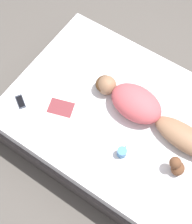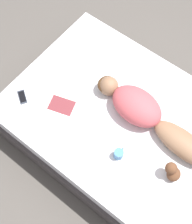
# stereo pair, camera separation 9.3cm
# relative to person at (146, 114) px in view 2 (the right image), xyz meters

# --- Properties ---
(ground_plane) EXTENTS (12.00, 12.00, 0.00)m
(ground_plane) POSITION_rel_person_xyz_m (-0.09, 0.19, -0.58)
(ground_plane) COLOR #4C4742
(bed) EXTENTS (1.62, 2.23, 0.47)m
(bed) POSITION_rel_person_xyz_m (-0.09, 0.19, -0.34)
(bed) COLOR #383333
(bed) RESTS_ON ground_plane
(person) EXTENTS (0.38, 1.29, 0.24)m
(person) POSITION_rel_person_xyz_m (0.00, 0.00, 0.00)
(person) COLOR brown
(person) RESTS_ON bed
(open_magazine) EXTENTS (0.59, 0.48, 0.01)m
(open_magazine) POSITION_rel_person_xyz_m (-0.49, 0.67, -0.10)
(open_magazine) COLOR silver
(open_magazine) RESTS_ON bed
(coffee_mug) EXTENTS (0.12, 0.09, 0.09)m
(coffee_mug) POSITION_rel_person_xyz_m (-0.44, -0.02, -0.06)
(coffee_mug) COLOR teal
(coffee_mug) RESTS_ON bed
(cell_phone) EXTENTS (0.14, 0.17, 0.01)m
(cell_phone) POSITION_rel_person_xyz_m (-0.54, 1.07, -0.10)
(cell_phone) COLOR #333842
(cell_phone) RESTS_ON bed
(plush_toy) EXTENTS (0.13, 0.15, 0.19)m
(plush_toy) POSITION_rel_person_xyz_m (-0.30, -0.47, -0.01)
(plush_toy) COLOR brown
(plush_toy) RESTS_ON bed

